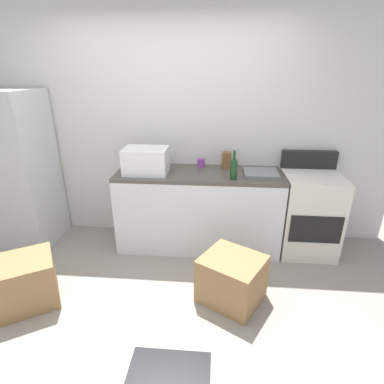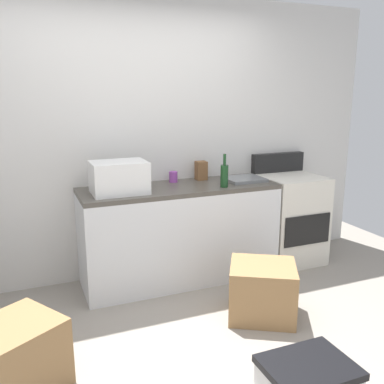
{
  "view_description": "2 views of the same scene",
  "coord_description": "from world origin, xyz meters",
  "px_view_note": "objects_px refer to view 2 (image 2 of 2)",
  "views": [
    {
      "loc": [
        0.49,
        -1.89,
        1.94
      ],
      "look_at": [
        0.27,
        0.64,
        0.9
      ],
      "focal_mm": 28.04,
      "sensor_mm": 36.0,
      "label": 1
    },
    {
      "loc": [
        -1.02,
        -2.3,
        1.74
      ],
      "look_at": [
        0.22,
        0.71,
        0.96
      ],
      "focal_mm": 39.52,
      "sensor_mm": 36.0,
      "label": 2
    }
  ],
  "objects_px": {
    "cardboard_box_medium": "(17,357)",
    "wine_bottle": "(224,175)",
    "knife_block": "(201,171)",
    "microwave": "(119,177)",
    "coffee_mug": "(173,177)",
    "cardboard_box_large": "(262,291)",
    "stove_oven": "(289,217)"
  },
  "relations": [
    {
      "from": "knife_block",
      "to": "coffee_mug",
      "type": "bearing_deg",
      "value": -179.52
    },
    {
      "from": "stove_oven",
      "to": "microwave",
      "type": "distance_m",
      "value": 1.87
    },
    {
      "from": "cardboard_box_large",
      "to": "cardboard_box_medium",
      "type": "height_order",
      "value": "cardboard_box_medium"
    },
    {
      "from": "microwave",
      "to": "wine_bottle",
      "type": "distance_m",
      "value": 0.93
    },
    {
      "from": "coffee_mug",
      "to": "cardboard_box_large",
      "type": "bearing_deg",
      "value": -72.47
    },
    {
      "from": "wine_bottle",
      "to": "coffee_mug",
      "type": "relative_size",
      "value": 3.0
    },
    {
      "from": "stove_oven",
      "to": "cardboard_box_medium",
      "type": "relative_size",
      "value": 2.34
    },
    {
      "from": "coffee_mug",
      "to": "cardboard_box_medium",
      "type": "bearing_deg",
      "value": -138.51
    },
    {
      "from": "wine_bottle",
      "to": "cardboard_box_large",
      "type": "relative_size",
      "value": 0.6
    },
    {
      "from": "microwave",
      "to": "cardboard_box_large",
      "type": "height_order",
      "value": "microwave"
    },
    {
      "from": "knife_block",
      "to": "cardboard_box_medium",
      "type": "height_order",
      "value": "knife_block"
    },
    {
      "from": "wine_bottle",
      "to": "cardboard_box_medium",
      "type": "relative_size",
      "value": 0.64
    },
    {
      "from": "stove_oven",
      "to": "knife_block",
      "type": "bearing_deg",
      "value": 168.57
    },
    {
      "from": "cardboard_box_large",
      "to": "cardboard_box_medium",
      "type": "xyz_separation_m",
      "value": [
        -1.79,
        -0.19,
        0.0
      ]
    },
    {
      "from": "stove_oven",
      "to": "cardboard_box_large",
      "type": "bearing_deg",
      "value": -133.83
    },
    {
      "from": "stove_oven",
      "to": "cardboard_box_large",
      "type": "relative_size",
      "value": 2.19
    },
    {
      "from": "coffee_mug",
      "to": "cardboard_box_large",
      "type": "xyz_separation_m",
      "value": [
        0.34,
        -1.09,
        -0.74
      ]
    },
    {
      "from": "microwave",
      "to": "cardboard_box_medium",
      "type": "relative_size",
      "value": 0.98
    },
    {
      "from": "cardboard_box_large",
      "to": "cardboard_box_medium",
      "type": "distance_m",
      "value": 1.8
    },
    {
      "from": "stove_oven",
      "to": "coffee_mug",
      "type": "bearing_deg",
      "value": 171.36
    },
    {
      "from": "cardboard_box_large",
      "to": "stove_oven",
      "type": "bearing_deg",
      "value": 46.17
    },
    {
      "from": "stove_oven",
      "to": "wine_bottle",
      "type": "relative_size",
      "value": 3.67
    },
    {
      "from": "microwave",
      "to": "cardboard_box_medium",
      "type": "height_order",
      "value": "microwave"
    },
    {
      "from": "wine_bottle",
      "to": "cardboard_box_medium",
      "type": "distance_m",
      "value": 2.16
    },
    {
      "from": "wine_bottle",
      "to": "knife_block",
      "type": "height_order",
      "value": "wine_bottle"
    },
    {
      "from": "cardboard_box_medium",
      "to": "wine_bottle",
      "type": "bearing_deg",
      "value": 26.71
    },
    {
      "from": "wine_bottle",
      "to": "knife_block",
      "type": "bearing_deg",
      "value": 99.33
    },
    {
      "from": "microwave",
      "to": "coffee_mug",
      "type": "xyz_separation_m",
      "value": [
        0.57,
        0.24,
        -0.09
      ]
    },
    {
      "from": "coffee_mug",
      "to": "knife_block",
      "type": "xyz_separation_m",
      "value": [
        0.29,
        0.0,
        0.04
      ]
    },
    {
      "from": "wine_bottle",
      "to": "microwave",
      "type": "bearing_deg",
      "value": 171.89
    },
    {
      "from": "stove_oven",
      "to": "knife_block",
      "type": "xyz_separation_m",
      "value": [
        -0.92,
        0.19,
        0.52
      ]
    },
    {
      "from": "microwave",
      "to": "coffee_mug",
      "type": "relative_size",
      "value": 4.6
    }
  ]
}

